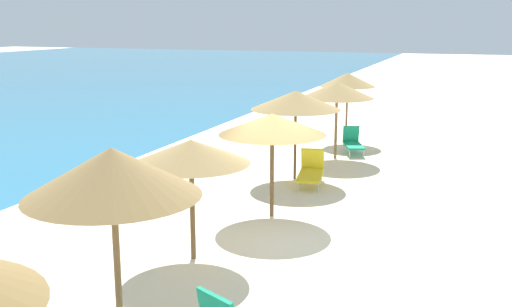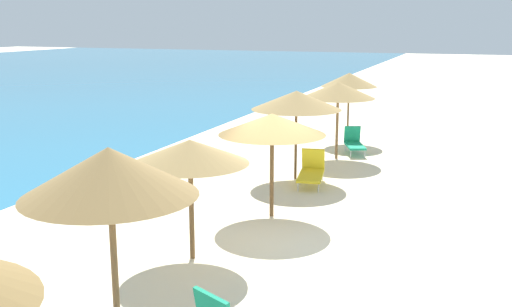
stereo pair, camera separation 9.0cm
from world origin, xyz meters
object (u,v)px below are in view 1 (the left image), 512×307
(beach_umbrella_3, at_px, (272,124))
(beach_umbrella_5, at_px, (337,90))
(beach_umbrella_6, at_px, (348,80))
(lounge_chair_3, at_px, (311,171))
(beach_umbrella_2, at_px, (191,152))
(lounge_chair_0, at_px, (353,142))
(beach_umbrella_1, at_px, (112,173))
(beach_umbrella_4, at_px, (296,100))

(beach_umbrella_3, height_order, beach_umbrella_5, beach_umbrella_5)
(beach_umbrella_6, relative_size, lounge_chair_3, 1.62)
(beach_umbrella_2, height_order, lounge_chair_0, beach_umbrella_2)
(beach_umbrella_3, distance_m, lounge_chair_0, 7.85)
(beach_umbrella_1, bearing_deg, beach_umbrella_4, 2.64)
(beach_umbrella_4, relative_size, lounge_chair_3, 1.59)
(beach_umbrella_5, bearing_deg, beach_umbrella_3, 179.84)
(lounge_chair_3, bearing_deg, beach_umbrella_3, 77.91)
(beach_umbrella_1, height_order, lounge_chair_0, beach_umbrella_1)
(beach_umbrella_4, relative_size, lounge_chair_0, 1.86)
(beach_umbrella_5, height_order, lounge_chair_3, beach_umbrella_5)
(lounge_chair_0, bearing_deg, lounge_chair_3, 63.73)
(beach_umbrella_1, distance_m, lounge_chair_3, 9.81)
(lounge_chair_3, bearing_deg, beach_umbrella_6, -96.83)
(beach_umbrella_1, xyz_separation_m, lounge_chair_3, (9.55, -0.15, -2.23))
(beach_umbrella_2, bearing_deg, beach_umbrella_6, -1.62)
(beach_umbrella_2, xyz_separation_m, lounge_chair_0, (10.63, -1.02, -1.75))
(beach_umbrella_5, bearing_deg, beach_umbrella_4, 170.60)
(beach_umbrella_1, xyz_separation_m, beach_umbrella_5, (13.08, -0.05, -0.28))
(beach_umbrella_5, bearing_deg, lounge_chair_0, -22.42)
(beach_umbrella_3, bearing_deg, beach_umbrella_2, 168.76)
(beach_umbrella_1, relative_size, lounge_chair_0, 2.10)
(beach_umbrella_1, xyz_separation_m, beach_umbrella_4, (9.98, 0.46, -0.27))
(beach_umbrella_1, distance_m, beach_umbrella_2, 3.51)
(lounge_chair_0, distance_m, lounge_chair_3, 4.52)
(lounge_chair_0, relative_size, lounge_chair_3, 0.86)
(beach_umbrella_4, bearing_deg, lounge_chair_0, -12.70)
(beach_umbrella_1, distance_m, lounge_chair_0, 14.24)
(beach_umbrella_1, relative_size, beach_umbrella_4, 1.13)
(lounge_chair_3, bearing_deg, lounge_chair_0, -103.93)
(beach_umbrella_6, distance_m, lounge_chair_0, 2.90)
(beach_umbrella_4, bearing_deg, beach_umbrella_2, 179.08)
(beach_umbrella_3, height_order, lounge_chair_3, beach_umbrella_3)
(beach_umbrella_3, bearing_deg, beach_umbrella_6, 1.45)
(beach_umbrella_3, xyz_separation_m, beach_umbrella_4, (3.55, 0.49, 0.11))
(beach_umbrella_2, bearing_deg, lounge_chair_0, -5.50)
(lounge_chair_3, bearing_deg, beach_umbrella_5, -98.43)
(beach_umbrella_2, height_order, beach_umbrella_6, beach_umbrella_6)
(beach_umbrella_3, xyz_separation_m, lounge_chair_3, (3.12, -0.11, -1.85))
(beach_umbrella_5, xyz_separation_m, lounge_chair_3, (-3.52, -0.10, -1.95))
(lounge_chair_0, height_order, lounge_chair_3, lounge_chair_3)
(beach_umbrella_5, relative_size, lounge_chair_0, 1.85)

